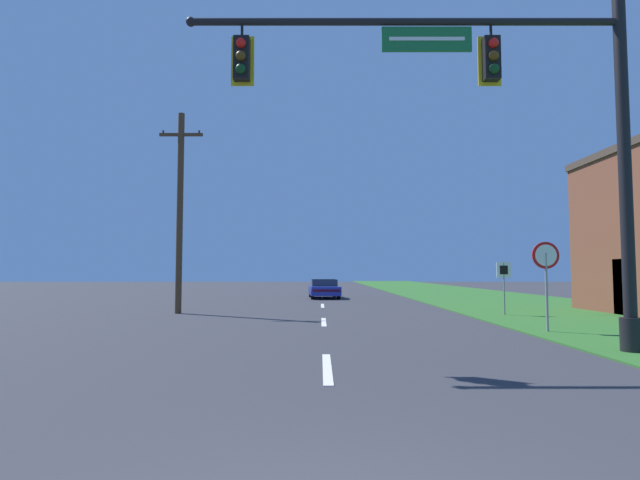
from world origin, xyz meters
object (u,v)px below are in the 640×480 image
at_px(signal_mast, 513,124).
at_px(stop_sign, 543,266).
at_px(car_ahead, 322,289).
at_px(route_sign_post, 501,276).
at_px(utility_pole_near, 177,208).

bearing_deg(signal_mast, stop_sign, 58.43).
distance_m(car_ahead, stop_sign, 19.24).
xyz_separation_m(car_ahead, route_sign_post, (6.88, -12.85, 0.92)).
xyz_separation_m(signal_mast, stop_sign, (2.14, 3.48, -3.01)).
bearing_deg(car_ahead, signal_mast, -79.67).
xyz_separation_m(signal_mast, car_ahead, (-3.96, 21.69, -4.28)).
height_order(car_ahead, stop_sign, stop_sign).
xyz_separation_m(signal_mast, route_sign_post, (2.92, 8.84, -3.35)).
height_order(signal_mast, route_sign_post, signal_mast).
bearing_deg(route_sign_post, car_ahead, 118.15).
height_order(signal_mast, stop_sign, signal_mast).
bearing_deg(utility_pole_near, signal_mast, -44.78).
bearing_deg(car_ahead, stop_sign, -71.50).
bearing_deg(route_sign_post, signal_mast, -108.29).
bearing_deg(stop_sign, car_ahead, 108.50).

